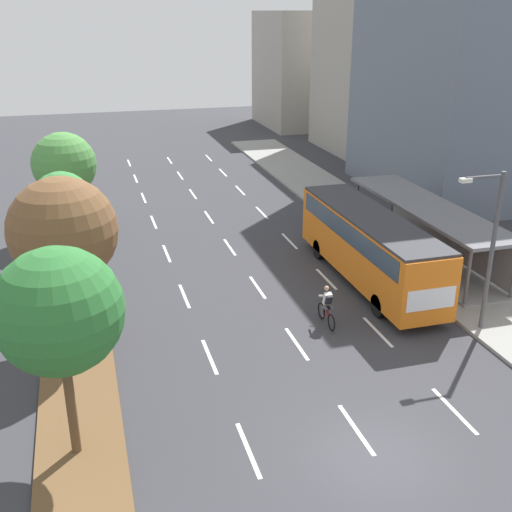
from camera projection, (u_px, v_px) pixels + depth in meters
The scene contains 17 objects.
ground_plane at pixel (375, 457), 18.06m from camera, with size 140.00×140.00×0.00m, color #38383D.
median_strip at pixel (74, 248), 33.77m from camera, with size 2.60×52.00×0.12m, color brown.
sidewalk_right at pixel (366, 220), 38.26m from camera, with size 4.50×52.00×0.15m, color gray.
lane_divider_left at pixel (167, 253), 33.20m from camera, with size 0.14×46.92×0.01m.
lane_divider_center at pixel (230, 247), 34.10m from camera, with size 0.14×46.92×0.01m.
lane_divider_right at pixel (289, 241), 34.99m from camera, with size 0.14×46.92×0.01m.
bus_shelter at pixel (429, 226), 31.77m from camera, with size 2.90×12.22×2.86m.
bus at pixel (369, 241), 29.03m from camera, with size 2.54×11.29×3.37m.
cyclist at pixel (327, 307), 25.42m from camera, with size 0.46×1.82×1.71m.
median_tree_nearest at pixel (59, 312), 16.46m from camera, with size 3.55×3.55×6.36m.
median_tree_second at pixel (63, 231), 22.36m from camera, with size 3.99×3.99×6.62m.
median_tree_third at pixel (62, 202), 28.51m from camera, with size 2.83×2.83×5.24m.
median_tree_fourth at pixel (64, 164), 34.31m from camera, with size 3.56×3.56×5.88m.
streetlight at pixel (489, 242), 23.74m from camera, with size 1.91×0.24×6.50m.
building_near_right at pixel (473, 43), 41.18m from camera, with size 11.17×14.04×20.32m, color slate.
building_mid_right at pixel (381, 71), 55.12m from camera, with size 9.06×11.67×14.39m, color #A39E93.
building_far_right at pixel (306, 69), 68.52m from camera, with size 9.44×11.23×12.22m, color #A39E93.
Camera 1 is at (-7.39, -13.06, 12.17)m, focal length 43.21 mm.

